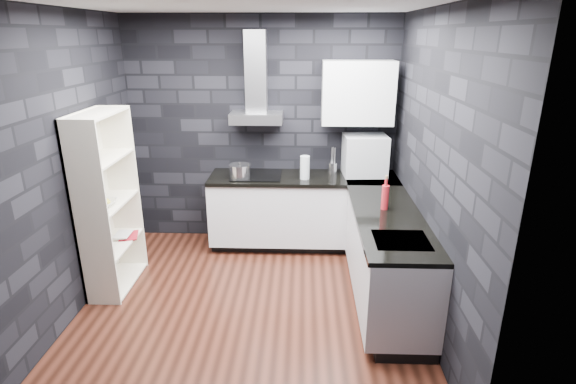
# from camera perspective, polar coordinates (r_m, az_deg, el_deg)

# --- Properties ---
(ground) EXTENTS (3.20, 3.20, 0.00)m
(ground) POSITION_cam_1_polar(r_m,az_deg,el_deg) (4.50, -4.81, -13.99)
(ground) COLOR #451F14
(ceiling) EXTENTS (3.20, 3.20, 0.00)m
(ceiling) POSITION_cam_1_polar(r_m,az_deg,el_deg) (3.77, -6.05, 22.77)
(ceiling) COLOR silver
(wall_back) EXTENTS (3.20, 0.05, 2.70)m
(wall_back) POSITION_cam_1_polar(r_m,az_deg,el_deg) (5.49, -3.24, 7.59)
(wall_back) COLOR black
(wall_back) RESTS_ON ground
(wall_front) EXTENTS (3.20, 0.05, 2.70)m
(wall_front) POSITION_cam_1_polar(r_m,az_deg,el_deg) (2.44, -10.14, -8.41)
(wall_front) COLOR black
(wall_front) RESTS_ON ground
(wall_left) EXTENTS (0.05, 3.20, 2.70)m
(wall_left) POSITION_cam_1_polar(r_m,az_deg,el_deg) (4.43, -26.69, 2.63)
(wall_left) COLOR black
(wall_left) RESTS_ON ground
(wall_right) EXTENTS (0.05, 3.20, 2.70)m
(wall_right) POSITION_cam_1_polar(r_m,az_deg,el_deg) (4.05, 18.10, 2.34)
(wall_right) COLOR black
(wall_right) RESTS_ON ground
(toekick_back) EXTENTS (2.18, 0.50, 0.10)m
(toekick_back) POSITION_cam_1_polar(r_m,az_deg,el_deg) (5.62, 1.86, -6.15)
(toekick_back) COLOR black
(toekick_back) RESTS_ON ground
(toekick_right) EXTENTS (0.50, 1.78, 0.10)m
(toekick_right) POSITION_cam_1_polar(r_m,az_deg,el_deg) (4.61, 12.56, -12.84)
(toekick_right) COLOR black
(toekick_right) RESTS_ON ground
(counter_back_cab) EXTENTS (2.20, 0.60, 0.76)m
(counter_back_cab) POSITION_cam_1_polar(r_m,az_deg,el_deg) (5.41, 1.91, -2.22)
(counter_back_cab) COLOR silver
(counter_back_cab) RESTS_ON ground
(counter_right_cab) EXTENTS (0.60, 1.80, 0.76)m
(counter_right_cab) POSITION_cam_1_polar(r_m,az_deg,el_deg) (4.39, 12.45, -8.10)
(counter_right_cab) COLOR silver
(counter_right_cab) RESTS_ON ground
(counter_back_top) EXTENTS (2.20, 0.62, 0.04)m
(counter_back_top) POSITION_cam_1_polar(r_m,az_deg,el_deg) (5.26, 1.96, 1.79)
(counter_back_top) COLOR black
(counter_back_top) RESTS_ON counter_back_cab
(counter_right_top) EXTENTS (0.62, 1.80, 0.04)m
(counter_right_top) POSITION_cam_1_polar(r_m,az_deg,el_deg) (4.22, 12.71, -3.27)
(counter_right_top) COLOR black
(counter_right_top) RESTS_ON counter_right_cab
(counter_corner_top) EXTENTS (0.62, 0.62, 0.04)m
(counter_corner_top) POSITION_cam_1_polar(r_m,az_deg,el_deg) (5.33, 10.59, 1.70)
(counter_corner_top) COLOR black
(counter_corner_top) RESTS_ON counter_right_cab
(hood_body) EXTENTS (0.60, 0.34, 0.12)m
(hood_body) POSITION_cam_1_polar(r_m,az_deg,el_deg) (5.27, -4.03, 9.39)
(hood_body) COLOR #A5A5A9
(hood_body) RESTS_ON wall_back
(hood_chimney) EXTENTS (0.24, 0.20, 0.90)m
(hood_chimney) POSITION_cam_1_polar(r_m,az_deg,el_deg) (5.27, -4.08, 14.99)
(hood_chimney) COLOR #A5A5A9
(hood_chimney) RESTS_ON hood_body
(upper_cabinet) EXTENTS (0.80, 0.35, 0.70)m
(upper_cabinet) POSITION_cam_1_polar(r_m,az_deg,el_deg) (5.22, 8.84, 12.35)
(upper_cabinet) COLOR silver
(upper_cabinet) RESTS_ON wall_back
(cooktop) EXTENTS (0.58, 0.50, 0.01)m
(cooktop) POSITION_cam_1_polar(r_m,az_deg,el_deg) (5.29, -4.00, 2.15)
(cooktop) COLOR black
(cooktop) RESTS_ON counter_back_top
(sink_rim) EXTENTS (0.44, 0.40, 0.01)m
(sink_rim) POSITION_cam_1_polar(r_m,az_deg,el_deg) (3.77, 14.19, -6.00)
(sink_rim) COLOR #A5A5A9
(sink_rim) RESTS_ON counter_right_top
(pot) EXTENTS (0.24, 0.24, 0.14)m
(pot) POSITION_cam_1_polar(r_m,az_deg,el_deg) (5.19, -6.13, 2.60)
(pot) COLOR silver
(pot) RESTS_ON cooktop
(glass_vase) EXTENTS (0.14, 0.14, 0.27)m
(glass_vase) POSITION_cam_1_polar(r_m,az_deg,el_deg) (5.14, 2.15, 3.13)
(glass_vase) COLOR silver
(glass_vase) RESTS_ON counter_back_top
(storage_jar) EXTENTS (0.11, 0.11, 0.11)m
(storage_jar) POSITION_cam_1_polar(r_m,az_deg,el_deg) (5.35, 2.01, 2.90)
(storage_jar) COLOR beige
(storage_jar) RESTS_ON counter_back_top
(utensil_crock) EXTENTS (0.12, 0.12, 0.13)m
(utensil_crock) POSITION_cam_1_polar(r_m,az_deg,el_deg) (5.38, 5.68, 3.03)
(utensil_crock) COLOR silver
(utensil_crock) RESTS_ON counter_back_top
(appliance_garage) EXTENTS (0.52, 0.42, 0.49)m
(appliance_garage) POSITION_cam_1_polar(r_m,az_deg,el_deg) (5.34, 9.72, 4.52)
(appliance_garage) COLOR silver
(appliance_garage) RESTS_ON counter_back_top
(red_bottle) EXTENTS (0.08, 0.08, 0.23)m
(red_bottle) POSITION_cam_1_polar(r_m,az_deg,el_deg) (4.33, 12.22, -0.67)
(red_bottle) COLOR #AB1C24
(red_bottle) RESTS_ON counter_right_top
(bookshelf) EXTENTS (0.50, 0.85, 1.80)m
(bookshelf) POSITION_cam_1_polar(r_m,az_deg,el_deg) (4.76, -21.86, -1.33)
(bookshelf) COLOR #EFE7CD
(bookshelf) RESTS_ON ground
(fruit_bowl) EXTENTS (0.24, 0.24, 0.06)m
(fruit_bowl) POSITION_cam_1_polar(r_m,az_deg,el_deg) (4.67, -22.37, -1.32)
(fruit_bowl) COLOR silver
(fruit_bowl) RESTS_ON bookshelf
(book_red) EXTENTS (0.18, 0.07, 0.25)m
(book_red) POSITION_cam_1_polar(r_m,az_deg,el_deg) (5.01, -20.74, -4.20)
(book_red) COLOR maroon
(book_red) RESTS_ON bookshelf
(book_second) EXTENTS (0.16, 0.02, 0.21)m
(book_second) POSITION_cam_1_polar(r_m,az_deg,el_deg) (5.01, -21.21, -4.02)
(book_second) COLOR #B2B2B2
(book_second) RESTS_ON bookshelf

